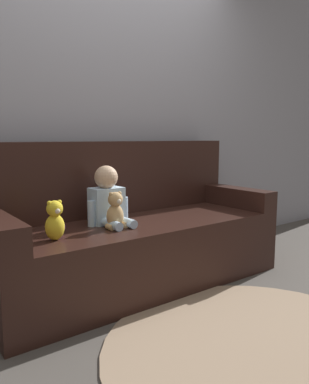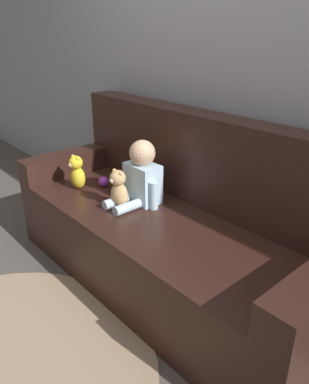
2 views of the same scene
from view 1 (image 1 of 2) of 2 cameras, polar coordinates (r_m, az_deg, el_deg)
The scene contains 8 objects.
ground_plane at distance 2.77m, azimuth -2.47°, elevation -13.61°, with size 12.00×12.00×0.00m, color #4C4742.
wall_back at distance 3.00m, azimuth -8.06°, elevation 13.28°, with size 8.00×0.05×2.60m.
couch at distance 2.72m, azimuth -3.27°, elevation -6.46°, with size 2.08×0.81×1.01m.
person_baby at distance 2.51m, azimuth -7.14°, elevation -1.12°, with size 0.30×0.33×0.39m.
teddy_bear_brown at distance 2.38m, azimuth -5.99°, elevation -2.93°, with size 0.14×0.11×0.24m.
plush_toy_side at distance 2.17m, azimuth -14.95°, elevation -4.22°, with size 0.11×0.10×0.23m.
toy_ball at distance 2.35m, azimuth -14.25°, elevation -5.19°, with size 0.07×0.07×0.07m.
floor_rug at distance 2.05m, azimuth 16.76°, elevation -22.31°, with size 1.62×1.62×0.01m.
Camera 1 is at (-1.45, -2.13, 1.04)m, focal length 35.00 mm.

